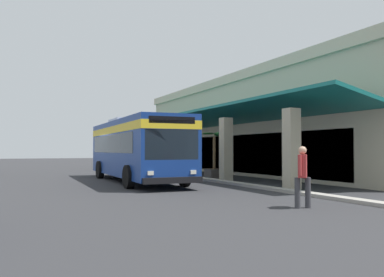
{
  "coord_description": "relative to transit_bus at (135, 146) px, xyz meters",
  "views": [
    {
      "loc": [
        22.35,
        -5.81,
        1.64
      ],
      "look_at": [
        3.41,
        3.08,
        2.23
      ],
      "focal_mm": 37.71,
      "sensor_mm": 36.0,
      "label": 1
    }
  ],
  "objects": [
    {
      "name": "pedestrian",
      "position": [
        11.25,
        1.43,
        -0.87
      ],
      "size": [
        0.51,
        0.58,
        1.74
      ],
      "color": "#38383D",
      "rests_on": "ground"
    },
    {
      "name": "ground",
      "position": [
        -2.13,
        7.58,
        -1.85
      ],
      "size": [
        120.0,
        120.0,
        0.0
      ],
      "primitive_type": "plane",
      "color": "#2D2D30"
    },
    {
      "name": "transit_bus",
      "position": [
        0.0,
        0.0,
        0.0
      ],
      "size": [
        11.29,
        3.09,
        3.34
      ],
      "color": "navy",
      "rests_on": "ground"
    },
    {
      "name": "curb_strip",
      "position": [
        -3.89,
        3.72,
        -1.79
      ],
      "size": [
        32.41,
        0.5,
        0.12
      ],
      "primitive_type": "cube",
      "color": "#9E998E",
      "rests_on": "ground"
    },
    {
      "name": "plaza_building",
      "position": [
        -3.89,
        13.34,
        1.5
      ],
      "size": [
        27.31,
        15.23,
        6.7
      ],
      "color": "#B2A88E",
      "rests_on": "ground"
    },
    {
      "name": "potted_palm",
      "position": [
        -0.2,
        4.78,
        -1.19
      ],
      "size": [
        1.63,
        1.8,
        2.67
      ],
      "color": "#4C4742",
      "rests_on": "ground"
    }
  ]
}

